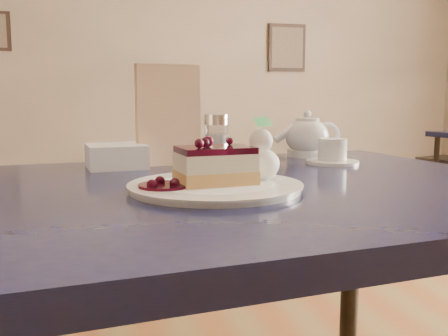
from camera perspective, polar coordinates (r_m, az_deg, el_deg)
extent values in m
cube|color=tan|center=(5.76, -10.40, 12.74)|extent=(8.00, 0.02, 3.00)
cube|color=black|center=(6.10, 7.21, 13.47)|extent=(0.45, 0.03, 0.55)
cube|color=black|center=(0.95, -2.13, -3.31)|extent=(1.45, 1.06, 0.04)
cylinder|color=black|center=(1.67, 14.16, -13.61)|extent=(0.06, 0.06, 0.79)
cylinder|color=white|center=(0.90, -1.02, -2.19)|extent=(0.31, 0.31, 0.01)
cube|color=#E3B455|center=(0.89, -1.02, -1.03)|extent=(0.15, 0.11, 0.02)
cube|color=beige|center=(0.89, -1.02, 0.75)|extent=(0.14, 0.11, 0.03)
cube|color=black|center=(0.89, -1.03, 2.11)|extent=(0.14, 0.11, 0.01)
ellipsoid|color=white|center=(0.94, 4.24, 0.45)|extent=(0.07, 0.07, 0.06)
cylinder|color=black|center=(0.86, -6.85, -2.03)|extent=(0.09, 0.09, 0.01)
cylinder|color=white|center=(1.30, 12.27, 0.68)|extent=(0.13, 0.13, 0.01)
cylinder|color=white|center=(1.29, 12.31, 2.08)|extent=(0.07, 0.07, 0.06)
ellipsoid|color=white|center=(1.44, 9.47, 3.39)|extent=(0.12, 0.12, 0.10)
cylinder|color=white|center=(1.44, 9.52, 5.70)|extent=(0.07, 0.07, 0.01)
cylinder|color=white|center=(1.41, 6.41, 3.36)|extent=(0.07, 0.02, 0.06)
cube|color=beige|center=(1.24, -6.40, 6.00)|extent=(0.16, 0.05, 0.25)
cylinder|color=white|center=(1.33, -0.89, 2.90)|extent=(0.06, 0.06, 0.09)
cylinder|color=silver|center=(1.32, -0.89, 5.56)|extent=(0.07, 0.07, 0.03)
cube|color=white|center=(1.22, -12.22, 1.35)|extent=(0.15, 0.15, 0.06)
cylinder|color=black|center=(4.43, 22.98, -1.11)|extent=(0.04, 0.04, 0.71)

